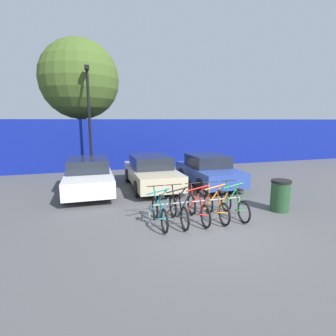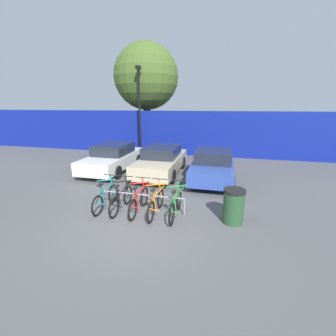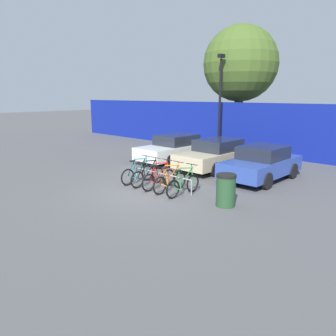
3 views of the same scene
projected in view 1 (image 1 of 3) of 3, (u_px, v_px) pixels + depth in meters
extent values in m
plane|color=#4C4C4F|center=(209.00, 227.00, 7.30)|extent=(120.00, 120.00, 0.00)
cube|color=navy|center=(143.00, 144.00, 15.99)|extent=(36.00, 0.16, 2.99)
cylinder|color=gray|center=(197.00, 201.00, 7.81)|extent=(2.88, 0.04, 0.04)
cylinder|color=gray|center=(150.00, 215.00, 7.45)|extent=(0.04, 0.04, 0.55)
cylinder|color=gray|center=(239.00, 206.00, 8.26)|extent=(0.04, 0.04, 0.55)
torus|color=black|center=(164.00, 221.00, 6.88)|extent=(0.06, 0.66, 0.66)
torus|color=black|center=(155.00, 208.00, 7.87)|extent=(0.06, 0.66, 0.66)
cylinder|color=#197A7F|center=(158.00, 202.00, 7.46)|extent=(0.60, 0.04, 0.76)
cylinder|color=#197A7F|center=(158.00, 191.00, 7.36)|extent=(0.68, 0.04, 0.16)
cylinder|color=#197A7F|center=(161.00, 207.00, 7.16)|extent=(0.14, 0.04, 0.63)
cylinder|color=#197A7F|center=(163.00, 209.00, 6.96)|extent=(0.32, 0.03, 0.58)
cylinder|color=#197A7F|center=(162.00, 219.00, 7.07)|extent=(0.40, 0.03, 0.08)
cylinder|color=#197A7F|center=(155.00, 198.00, 7.77)|extent=(0.12, 0.04, 0.69)
cylinder|color=black|center=(155.00, 186.00, 7.66)|extent=(0.52, 0.03, 0.03)
cube|color=black|center=(162.00, 196.00, 7.01)|extent=(0.10, 0.22, 0.05)
torus|color=black|center=(185.00, 219.00, 7.03)|extent=(0.06, 0.66, 0.66)
torus|color=black|center=(173.00, 206.00, 8.02)|extent=(0.06, 0.66, 0.66)
cylinder|color=black|center=(177.00, 200.00, 7.62)|extent=(0.60, 0.04, 0.76)
cylinder|color=black|center=(177.00, 190.00, 7.51)|extent=(0.68, 0.04, 0.16)
cylinder|color=black|center=(181.00, 205.00, 7.31)|extent=(0.14, 0.04, 0.63)
cylinder|color=black|center=(183.00, 207.00, 7.12)|extent=(0.32, 0.03, 0.58)
cylinder|color=black|center=(182.00, 217.00, 7.23)|extent=(0.40, 0.03, 0.08)
cylinder|color=black|center=(173.00, 196.00, 7.92)|extent=(0.12, 0.04, 0.69)
cylinder|color=black|center=(174.00, 185.00, 7.82)|extent=(0.52, 0.03, 0.03)
cube|color=black|center=(182.00, 195.00, 7.17)|extent=(0.10, 0.22, 0.05)
torus|color=black|center=(206.00, 216.00, 7.20)|extent=(0.06, 0.66, 0.66)
torus|color=black|center=(192.00, 205.00, 8.20)|extent=(0.06, 0.66, 0.66)
cylinder|color=red|center=(196.00, 198.00, 7.79)|extent=(0.60, 0.04, 0.76)
cylinder|color=red|center=(197.00, 188.00, 7.69)|extent=(0.68, 0.04, 0.16)
cylinder|color=red|center=(201.00, 203.00, 7.48)|extent=(0.14, 0.04, 0.63)
cylinder|color=red|center=(204.00, 205.00, 7.29)|extent=(0.32, 0.03, 0.58)
cylinder|color=red|center=(203.00, 215.00, 7.40)|extent=(0.40, 0.03, 0.08)
cylinder|color=red|center=(192.00, 194.00, 8.09)|extent=(0.12, 0.04, 0.69)
cylinder|color=black|center=(193.00, 183.00, 7.99)|extent=(0.52, 0.03, 0.03)
cube|color=black|center=(202.00, 193.00, 7.34)|extent=(0.10, 0.22, 0.05)
torus|color=black|center=(224.00, 214.00, 7.36)|extent=(0.06, 0.66, 0.66)
torus|color=black|center=(208.00, 203.00, 8.36)|extent=(0.06, 0.66, 0.66)
cylinder|color=orange|center=(214.00, 197.00, 7.95)|extent=(0.60, 0.04, 0.76)
cylinder|color=orange|center=(215.00, 187.00, 7.85)|extent=(0.68, 0.04, 0.16)
cylinder|color=orange|center=(219.00, 202.00, 7.64)|extent=(0.14, 0.04, 0.63)
cylinder|color=orange|center=(222.00, 203.00, 7.45)|extent=(0.32, 0.03, 0.58)
cylinder|color=orange|center=(221.00, 213.00, 7.56)|extent=(0.40, 0.03, 0.08)
cylinder|color=orange|center=(209.00, 193.00, 8.25)|extent=(0.12, 0.04, 0.69)
cylinder|color=black|center=(210.00, 182.00, 8.15)|extent=(0.52, 0.03, 0.03)
cube|color=black|center=(221.00, 191.00, 7.50)|extent=(0.10, 0.22, 0.05)
torus|color=black|center=(244.00, 212.00, 7.54)|extent=(0.06, 0.66, 0.66)
torus|color=black|center=(226.00, 201.00, 8.53)|extent=(0.06, 0.66, 0.66)
cylinder|color=#288438|center=(232.00, 195.00, 8.13)|extent=(0.60, 0.04, 0.76)
cylinder|color=#288438|center=(234.00, 186.00, 8.02)|extent=(0.68, 0.04, 0.16)
cylinder|color=#288438|center=(238.00, 200.00, 7.82)|extent=(0.14, 0.04, 0.63)
cylinder|color=#288438|center=(242.00, 201.00, 7.63)|extent=(0.32, 0.03, 0.58)
cylinder|color=#288438|center=(240.00, 211.00, 7.73)|extent=(0.40, 0.03, 0.08)
cylinder|color=#288438|center=(227.00, 191.00, 8.43)|extent=(0.12, 0.04, 0.69)
cylinder|color=black|center=(228.00, 181.00, 8.32)|extent=(0.52, 0.03, 0.03)
cube|color=black|center=(240.00, 190.00, 7.67)|extent=(0.10, 0.22, 0.05)
cube|color=silver|center=(89.00, 178.00, 10.82)|extent=(1.80, 4.41, 0.62)
cube|color=#1E232D|center=(88.00, 164.00, 10.82)|extent=(1.58, 2.03, 0.52)
cylinder|color=black|center=(70.00, 179.00, 11.83)|extent=(0.20, 0.64, 0.64)
cylinder|color=black|center=(108.00, 177.00, 12.30)|extent=(0.20, 0.64, 0.64)
cylinder|color=black|center=(64.00, 194.00, 9.42)|extent=(0.20, 0.64, 0.64)
cylinder|color=black|center=(113.00, 190.00, 9.89)|extent=(0.20, 0.64, 0.64)
cube|color=#C1B28E|center=(151.00, 175.00, 11.56)|extent=(1.80, 4.44, 0.62)
cube|color=#1E232D|center=(151.00, 162.00, 11.56)|extent=(1.58, 2.04, 0.52)
cylinder|color=black|center=(128.00, 175.00, 12.58)|extent=(0.20, 0.64, 0.64)
cylinder|color=black|center=(162.00, 173.00, 13.05)|extent=(0.20, 0.64, 0.64)
cylinder|color=black|center=(137.00, 189.00, 10.15)|extent=(0.20, 0.64, 0.64)
cylinder|color=black|center=(179.00, 186.00, 10.62)|extent=(0.20, 0.64, 0.64)
cube|color=#2D479E|center=(208.00, 173.00, 11.85)|extent=(1.80, 3.92, 0.62)
cube|color=#1E232D|center=(208.00, 161.00, 11.84)|extent=(1.58, 1.80, 0.52)
cylinder|color=black|center=(182.00, 175.00, 12.73)|extent=(0.20, 0.64, 0.64)
cylinder|color=black|center=(214.00, 173.00, 13.20)|extent=(0.20, 0.64, 0.64)
cylinder|color=black|center=(201.00, 186.00, 10.58)|extent=(0.20, 0.64, 0.64)
cylinder|color=black|center=(238.00, 183.00, 11.06)|extent=(0.20, 0.64, 0.64)
cylinder|color=black|center=(90.00, 124.00, 13.97)|extent=(0.14, 0.14, 5.46)
cube|color=black|center=(87.00, 67.00, 13.46)|extent=(0.24, 0.44, 0.20)
cylinder|color=#234728|center=(280.00, 197.00, 8.55)|extent=(0.60, 0.60, 0.95)
cylinder|color=black|center=(281.00, 181.00, 8.45)|extent=(0.63, 0.63, 0.08)
cylinder|color=brown|center=(83.00, 138.00, 16.66)|extent=(0.57, 0.57, 3.60)
sphere|color=#425B23|center=(80.00, 80.00, 16.01)|extent=(4.78, 4.78, 4.78)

